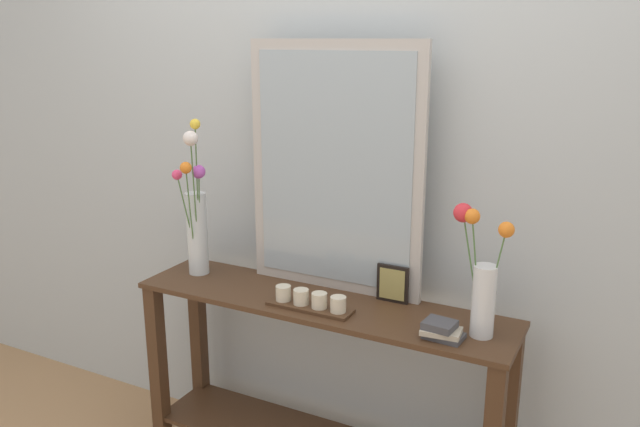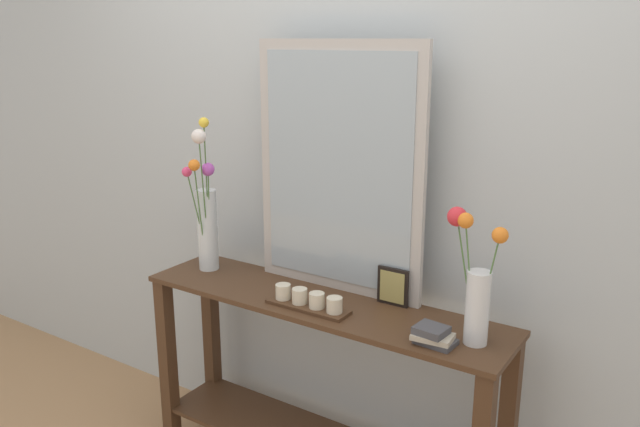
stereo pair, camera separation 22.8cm
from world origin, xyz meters
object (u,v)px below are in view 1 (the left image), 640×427
object	(u,v)px
vase_right	(482,280)
candle_tray	(310,301)
mirror_leaning	(335,169)
picture_frame_small	(393,284)
tall_vase_left	(196,219)
book_stack	(441,330)
console_table	(320,379)

from	to	relation	value
vase_right	candle_tray	bearing A→B (deg)	-173.58
mirror_leaning	picture_frame_small	distance (m)	0.47
tall_vase_left	book_stack	world-z (taller)	tall_vase_left
vase_right	tall_vase_left	bearing A→B (deg)	178.40
mirror_leaning	tall_vase_left	distance (m)	0.62
mirror_leaning	vase_right	size ratio (longest dim) A/B	2.14
candle_tray	mirror_leaning	bearing A→B (deg)	93.73
mirror_leaning	candle_tray	world-z (taller)	mirror_leaning
console_table	tall_vase_left	distance (m)	0.80
console_table	picture_frame_small	world-z (taller)	picture_frame_small
tall_vase_left	book_stack	distance (m)	1.08
picture_frame_small	vase_right	bearing A→B (deg)	-20.32
book_stack	console_table	bearing A→B (deg)	169.39
console_table	candle_tray	world-z (taller)	candle_tray
vase_right	book_stack	size ratio (longest dim) A/B	3.14
vase_right	candle_tray	size ratio (longest dim) A/B	1.37
book_stack	picture_frame_small	bearing A→B (deg)	140.32
console_table	mirror_leaning	xyz separation A→B (m)	(-0.01, 0.14, 0.79)
vase_right	book_stack	distance (m)	0.21
mirror_leaning	picture_frame_small	xyz separation A→B (m)	(0.25, -0.03, -0.40)
candle_tray	book_stack	xyz separation A→B (m)	(0.49, -0.01, -0.00)
console_table	vase_right	size ratio (longest dim) A/B	3.31
console_table	candle_tray	distance (m)	0.36
console_table	candle_tray	size ratio (longest dim) A/B	4.54
candle_tray	picture_frame_small	size ratio (longest dim) A/B	2.27
candle_tray	book_stack	distance (m)	0.49
book_stack	tall_vase_left	bearing A→B (deg)	174.09
book_stack	candle_tray	bearing A→B (deg)	178.68
console_table	mirror_leaning	bearing A→B (deg)	95.06
picture_frame_small	tall_vase_left	bearing A→B (deg)	-173.15
console_table	vase_right	world-z (taller)	vase_right
mirror_leaning	vase_right	distance (m)	0.68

